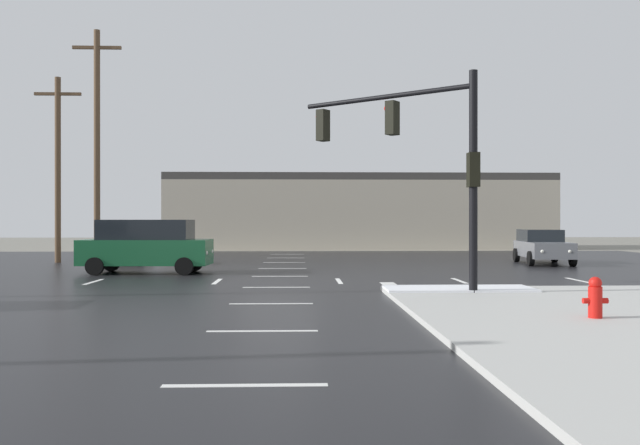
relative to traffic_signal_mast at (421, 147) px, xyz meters
name	(u,v)px	position (x,y,z in m)	size (l,w,h in m)	color
ground_plane	(278,282)	(-4.02, 3.73, -4.04)	(120.00, 120.00, 0.00)	slate
road_asphalt	(278,282)	(-4.02, 3.73, -4.03)	(44.00, 44.00, 0.02)	black
snow_strip_curbside	(458,289)	(0.98, -0.27, -3.87)	(4.00, 1.60, 0.06)	white
lane_markings	(316,285)	(-2.82, 2.35, -4.02)	(36.15, 36.15, 0.01)	silver
traffic_signal_mast	(421,147)	(0.00, 0.00, 0.00)	(4.42, 3.64, 5.80)	black
fire_hydrant	(595,297)	(2.33, -5.65, -3.51)	(0.48, 0.26, 0.79)	red
strip_building_background	(357,212)	(1.03, 31.19, -1.38)	(27.19, 8.00, 5.32)	#BCB29E
suv_green	(146,245)	(-9.12, 7.33, -2.95)	(4.89, 2.31, 2.03)	#195933
sedan_tan	(126,246)	(-11.40, 13.22, -3.19)	(2.27, 4.63, 1.58)	tan
sedan_grey	(542,246)	(7.95, 12.44, -3.19)	(2.44, 4.68, 1.58)	slate
utility_pole_far	(97,143)	(-12.54, 12.63, 1.54)	(2.20, 0.28, 10.71)	brown
utility_pole_distant	(58,166)	(-14.84, 14.14, 0.61)	(2.20, 0.28, 8.87)	brown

